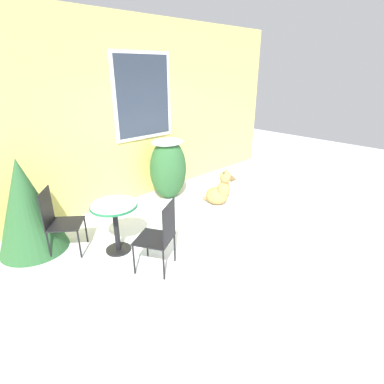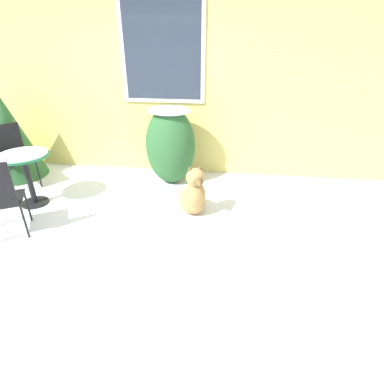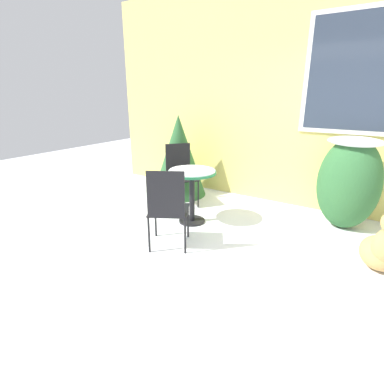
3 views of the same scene
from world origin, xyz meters
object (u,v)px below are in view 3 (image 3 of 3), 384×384
Objects in this scene: patio_chair_near_table at (180,172)px; dog at (384,247)px; patio_chair_far_side at (168,206)px; patio_table at (192,182)px.

patio_chair_near_table reaches higher than dog.
patio_table is at bearing -106.16° from patio_chair_far_side.
patio_table is 0.78× the size of patio_chair_near_table.
patio_table is 0.80m from patio_chair_near_table.
patio_table is 0.81m from patio_chair_far_side.
patio_chair_near_table is at bearing 136.93° from patio_table.
patio_chair_near_table is 1.54m from patio_chair_far_side.
patio_chair_near_table and patio_chair_far_side have the same top height.
patio_chair_far_side is at bearing -111.75° from patio_chair_near_table.
patio_chair_far_side is (0.19, -0.79, -0.06)m from patio_table.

